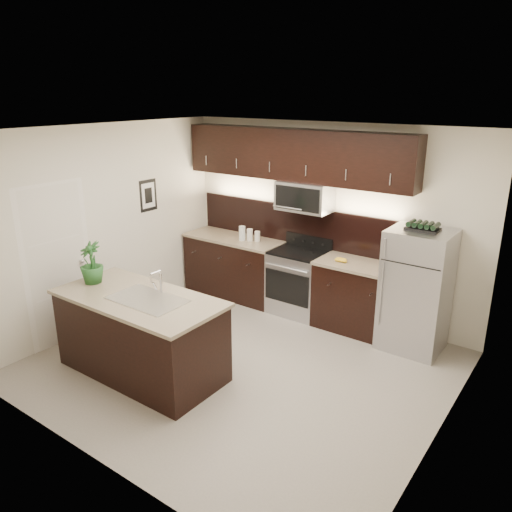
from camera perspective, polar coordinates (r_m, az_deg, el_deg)
The scene contains 12 objects.
ground at distance 6.03m, azimuth -1.69°, elevation -12.42°, with size 4.50×4.50×0.00m, color gray.
room_walls at distance 5.40m, azimuth -3.04°, elevation 3.41°, with size 4.52×4.02×2.71m.
counter_run at distance 7.32m, azimuth 3.47°, elevation -2.61°, with size 3.51×0.65×0.94m.
upper_fixtures at distance 7.01m, azimuth 4.57°, elevation 10.55°, with size 3.49×0.40×1.66m.
island at distance 5.84m, azimuth -13.00°, elevation -8.76°, with size 1.96×0.96×0.94m.
sink_faucet at distance 5.54m, azimuth -12.24°, elevation -4.71°, with size 0.84×0.50×0.28m.
refrigerator at distance 6.42m, azimuth 17.82°, elevation -3.77°, with size 0.74×0.67×1.53m, color #B2B2B7.
wine_rack at distance 6.17m, azimuth 18.54°, elevation 3.21°, with size 0.38×0.23×0.09m.
plant at distance 6.11m, azimuth -18.32°, elevation -0.73°, with size 0.28×0.28×0.49m, color #205020.
canisters at distance 7.49m, azimuth -0.94°, elevation 2.49°, with size 0.30×0.18×0.22m.
french_press at distance 6.42m, azimuth 15.67°, elevation -0.96°, with size 0.09×0.09×0.26m.
bananas at distance 6.69m, azimuth 9.39°, elevation -0.35°, with size 0.17×0.13×0.05m, color yellow.
Camera 1 is at (3.16, -4.10, 3.10)m, focal length 35.00 mm.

